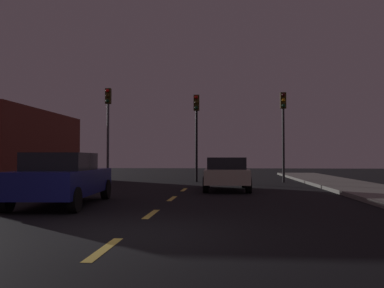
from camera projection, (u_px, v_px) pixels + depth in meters
The scene contains 11 objects.
ground_plane at pixel (174, 197), 14.23m from camera, with size 80.00×80.00×0.00m, color black.
lane_stripe_nearest at pixel (104, 249), 6.06m from camera, with size 0.16×1.60×0.01m, color #EACC4C.
lane_stripe_second at pixel (151, 214), 9.84m from camera, with size 0.16×1.60×0.01m, color #EACC4C.
lane_stripe_third at pixel (172, 198), 13.63m from camera, with size 0.16×1.60×0.01m, color #EACC4C.
lane_stripe_fourth at pixel (184, 190), 17.41m from camera, with size 0.16×1.60×0.01m, color #EACC4C.
traffic_signal_left at pixel (108, 117), 23.66m from camera, with size 0.32×0.38×5.41m.
traffic_signal_center at pixel (196, 121), 23.21m from camera, with size 0.32×0.38×4.96m.
traffic_signal_right at pixel (283, 119), 22.80m from camera, with size 0.32×0.38×5.04m.
car_stopped_ahead at pixel (226, 173), 17.12m from camera, with size 1.95×3.91×1.38m.
car_adjacent_lane at pixel (63, 178), 11.76m from camera, with size 2.20×4.64×1.51m.
storefront_left at pixel (1, 147), 22.83m from camera, with size 5.61×9.54×3.96m, color maroon.
Camera 1 is at (1.82, -7.18, 1.36)m, focal length 38.14 mm.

